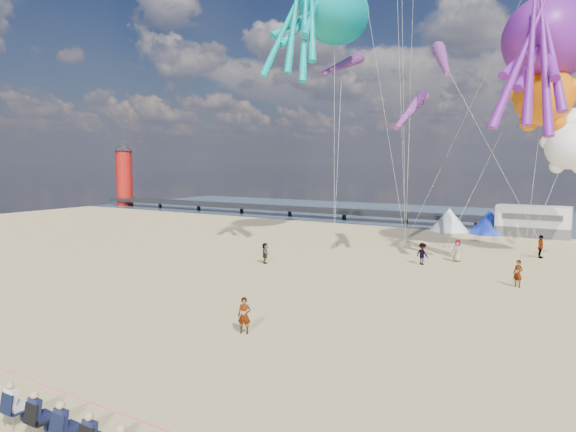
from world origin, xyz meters
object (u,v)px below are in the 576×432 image
object	(u,v)px
sandbag_d	(544,251)
sandbag_e	(405,243)
beachgoer_4	(265,253)
sandbag_a	(334,245)
tent_blue	(489,222)
sandbag_c	(525,256)
beachgoer_3	(541,247)
sandbag_b	(446,247)
lighthouse	(124,178)
beachgoer_2	(422,254)
kite_octopus_purple	(546,41)
beachgoer_0	(458,251)
kite_octopus_teal	(335,11)
kite_panda	(569,146)
spectator_row	(66,424)
kite_teddy_orange	(544,96)
motorhome_0	(533,221)
windsock_left	(342,65)
windsock_mid	(443,60)
standing_person	(244,315)
beachgoer_5	(518,274)
windsock_right	(410,111)
tent_white	(449,220)

from	to	relation	value
sandbag_d	sandbag_e	distance (m)	11.05
beachgoer_4	sandbag_a	world-z (taller)	beachgoer_4
tent_blue	sandbag_c	xyz separation A→B (m)	(4.76, -12.44, -1.09)
beachgoer_3	sandbag_b	size ratio (longest dim) A/B	3.49
lighthouse	tent_blue	bearing A→B (deg)	-3.95
beachgoer_2	kite_octopus_purple	xyz separation A→B (m)	(6.52, 7.37, 15.25)
beachgoer_0	sandbag_d	xyz separation A→B (m)	(5.06, 7.54, -0.70)
kite_octopus_teal	kite_panda	xyz separation A→B (m)	(17.98, 2.26, -11.58)
spectator_row	sandbag_c	world-z (taller)	spectator_row
beachgoer_4	sandbag_d	bearing A→B (deg)	-83.81
beachgoer_0	kite_octopus_purple	xyz separation A→B (m)	(4.66, 4.95, 15.22)
kite_teddy_orange	motorhome_0	bearing A→B (deg)	119.96
sandbag_c	kite_teddy_orange	xyz separation A→B (m)	(0.75, -0.04, 11.88)
kite_teddy_orange	windsock_left	xyz separation A→B (m)	(-16.89, 1.47, 4.02)
windsock_mid	sandbag_e	bearing A→B (deg)	100.83
beachgoer_2	kite_teddy_orange	xyz separation A→B (m)	(6.61, 6.61, 11.21)
sandbag_b	kite_teddy_orange	distance (m)	13.83
kite_panda	standing_person	bearing A→B (deg)	-89.30
windsock_left	kite_panda	bearing A→B (deg)	1.78
beachgoer_5	windsock_mid	size ratio (longest dim) A/B	0.24
motorhome_0	tent_blue	distance (m)	4.01
motorhome_0	beachgoer_4	size ratio (longest dim) A/B	4.44
kite_octopus_purple	beachgoer_4	bearing A→B (deg)	-144.06
sandbag_a	windsock_left	size ratio (longest dim) A/B	0.07
sandbag_d	kite_teddy_orange	distance (m)	12.34
sandbag_d	motorhome_0	bearing A→B (deg)	101.35
lighthouse	kite_teddy_orange	world-z (taller)	kite_teddy_orange
lighthouse	kite_teddy_orange	bearing A→B (deg)	-14.55
sandbag_d	windsock_right	xyz separation A→B (m)	(-8.19, -9.58, 10.69)
beachgoer_5	kite_panda	world-z (taller)	kite_panda
standing_person	kite_octopus_teal	xyz separation A→B (m)	(-7.46, 23.43, 19.17)
kite_teddy_orange	sandbag_c	bearing A→B (deg)	-160.24
lighthouse	windsock_mid	size ratio (longest dim) A/B	1.33
beachgoer_0	sandbag_e	world-z (taller)	beachgoer_0
tent_white	sandbag_c	world-z (taller)	tent_white
spectator_row	kite_octopus_purple	size ratio (longest dim) A/B	0.48
beachgoer_2	beachgoer_4	xyz separation A→B (m)	(-9.78, -5.36, -0.04)
motorhome_0	sandbag_a	distance (m)	20.63
beachgoer_5	windsock_mid	bearing A→B (deg)	173.13
tent_white	kite_teddy_orange	distance (m)	19.05
motorhome_0	sandbag_c	bearing A→B (deg)	-86.49
standing_person	windsock_left	world-z (taller)	windsock_left
spectator_row	kite_octopus_teal	size ratio (longest dim) A/B	0.51
beachgoer_3	windsock_left	distance (m)	22.89
sandbag_c	sandbag_e	bearing A→B (deg)	170.37
sandbag_c	sandbag_d	xyz separation A→B (m)	(1.07, 3.31, 0.00)
windsock_mid	beachgoer_4	bearing A→B (deg)	-172.28
sandbag_b	kite_panda	size ratio (longest dim) A/B	0.09
beachgoer_5	kite_octopus_purple	distance (m)	18.73
kite_teddy_orange	windsock_right	xyz separation A→B (m)	(-7.88, -6.24, -1.19)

